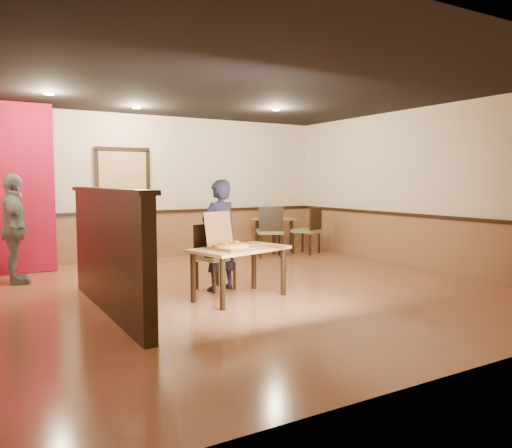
{
  "coord_description": "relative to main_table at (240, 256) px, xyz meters",
  "views": [
    {
      "loc": [
        -3.42,
        -6.01,
        1.53
      ],
      "look_at": [
        0.11,
        0.0,
        0.92
      ],
      "focal_mm": 35.0,
      "sensor_mm": 36.0,
      "label": 1
    }
  ],
  "objects": [
    {
      "name": "floor",
      "position": [
        0.38,
        0.4,
        -0.56
      ],
      "size": [
        7.0,
        7.0,
        0.0
      ],
      "primitive_type": "plane",
      "color": "#AD6643",
      "rests_on": "ground"
    },
    {
      "name": "ceiling",
      "position": [
        0.38,
        0.4,
        2.24
      ],
      "size": [
        7.0,
        7.0,
        0.0
      ],
      "primitive_type": "plane",
      "rotation": [
        3.14,
        0.0,
        0.0
      ],
      "color": "black",
      "rests_on": "wall_back"
    },
    {
      "name": "wall_back",
      "position": [
        0.38,
        3.9,
        0.84
      ],
      "size": [
        7.0,
        0.0,
        7.0
      ],
      "primitive_type": "plane",
      "rotation": [
        1.57,
        0.0,
        0.0
      ],
      "color": "beige",
      "rests_on": "floor"
    },
    {
      "name": "wall_right",
      "position": [
        3.88,
        0.4,
        0.84
      ],
      "size": [
        0.0,
        7.0,
        7.0
      ],
      "primitive_type": "plane",
      "rotation": [
        1.57,
        0.0,
        -1.57
      ],
      "color": "beige",
      "rests_on": "floor"
    },
    {
      "name": "wainscot_back",
      "position": [
        0.38,
        3.87,
        -0.11
      ],
      "size": [
        7.0,
        0.04,
        0.9
      ],
      "primitive_type": "cube",
      "color": "brown",
      "rests_on": "floor"
    },
    {
      "name": "chair_rail_back",
      "position": [
        0.38,
        3.85,
        0.36
      ],
      "size": [
        7.0,
        0.06,
        0.06
      ],
      "primitive_type": "cube",
      "color": "black",
      "rests_on": "wall_back"
    },
    {
      "name": "wainscot_right",
      "position": [
        3.85,
        0.4,
        -0.11
      ],
      "size": [
        0.04,
        7.0,
        0.9
      ],
      "primitive_type": "cube",
      "color": "brown",
      "rests_on": "floor"
    },
    {
      "name": "chair_rail_right",
      "position": [
        3.83,
        0.4,
        0.36
      ],
      "size": [
        0.06,
        7.0,
        0.06
      ],
      "primitive_type": "cube",
      "color": "black",
      "rests_on": "wall_right"
    },
    {
      "name": "back_door",
      "position": [
        -0.42,
        3.86,
        0.49
      ],
      "size": [
        0.9,
        0.06,
        2.1
      ],
      "primitive_type": "cube",
      "color": "tan",
      "rests_on": "wall_back"
    },
    {
      "name": "booth_partition",
      "position": [
        -1.62,
        0.2,
        0.17
      ],
      "size": [
        0.2,
        3.1,
        1.44
      ],
      "color": "black",
      "rests_on": "floor"
    },
    {
      "name": "red_accent_panel",
      "position": [
        -2.52,
        3.4,
        0.84
      ],
      "size": [
        1.6,
        0.2,
        2.78
      ],
      "primitive_type": "cube",
      "color": "#A50B29",
      "rests_on": "floor"
    },
    {
      "name": "spot_a",
      "position": [
        -1.92,
        2.2,
        2.22
      ],
      "size": [
        0.14,
        0.14,
        0.02
      ],
      "primitive_type": "cylinder",
      "color": "beige",
      "rests_on": "ceiling"
    },
    {
      "name": "spot_b",
      "position": [
        -0.42,
        2.9,
        2.22
      ],
      "size": [
        0.14,
        0.14,
        0.02
      ],
      "primitive_type": "cylinder",
      "color": "beige",
      "rests_on": "ceiling"
    },
    {
      "name": "spot_c",
      "position": [
        1.78,
        1.9,
        2.22
      ],
      "size": [
        0.14,
        0.14,
        0.02
      ],
      "primitive_type": "cylinder",
      "color": "beige",
      "rests_on": "ceiling"
    },
    {
      "name": "main_table",
      "position": [
        0.0,
        0.0,
        0.0
      ],
      "size": [
        1.39,
        1.02,
        0.67
      ],
      "rotation": [
        0.0,
        0.0,
        0.27
      ],
      "color": "tan",
      "rests_on": "floor"
    },
    {
      "name": "diner_chair",
      "position": [
        -0.04,
        0.73,
        -0.06
      ],
      "size": [
        0.55,
        0.55,
        0.92
      ],
      "rotation": [
        0.0,
        0.0,
        0.24
      ],
      "color": "olive",
      "rests_on": "floor"
    },
    {
      "name": "side_chair_left",
      "position": [
        2.21,
        2.78,
        -0.0
      ],
      "size": [
        0.68,
        0.68,
        1.02
      ],
      "rotation": [
        0.0,
        0.0,
        2.68
      ],
      "color": "olive",
      "rests_on": "floor"
    },
    {
      "name": "side_chair_right",
      "position": [
        3.17,
        2.79,
        -0.03
      ],
      "size": [
        0.64,
        0.64,
        0.97
      ],
      "rotation": [
        0.0,
        0.0,
        3.57
      ],
      "color": "olive",
      "rests_on": "floor"
    },
    {
      "name": "side_table",
      "position": [
        2.69,
        3.4,
        -0.01
      ],
      "size": [
        0.81,
        0.81,
        0.73
      ],
      "rotation": [
        0.0,
        0.0,
        0.21
      ],
      "color": "tan",
      "rests_on": "floor"
    },
    {
      "name": "diner",
      "position": [
        -0.0,
        0.58,
        0.21
      ],
      "size": [
        0.63,
        0.48,
        1.55
      ],
      "primitive_type": "imported",
      "rotation": [
        0.0,
        0.0,
        3.35
      ],
      "color": "black",
      "rests_on": "floor"
    },
    {
      "name": "passerby",
      "position": [
        -2.42,
        2.53,
        0.25
      ],
      "size": [
        0.49,
        0.99,
        1.63
      ],
      "primitive_type": "imported",
      "rotation": [
        0.0,
        0.0,
        1.47
      ],
      "color": "gray",
      "rests_on": "floor"
    },
    {
      "name": "pizza_box",
      "position": [
        -0.17,
        -0.05,
        0.16
      ],
      "size": [
        0.55,
        0.61,
        0.46
      ],
      "rotation": [
        0.0,
        0.0,
        0.25
      ],
      "color": "brown",
      "rests_on": "main_table"
    },
    {
      "name": "pizza",
      "position": [
        -0.16,
        -0.1,
        0.15
      ],
      "size": [
        0.53,
        0.53,
        0.03
      ],
      "primitive_type": "cylinder",
      "rotation": [
        0.0,
        0.0,
        0.22
      ],
      "color": "gold",
      "rests_on": "pizza_box"
    },
    {
      "name": "napkin_near",
      "position": [
        0.44,
        -0.17,
        0.11
      ],
      "size": [
        0.27,
        0.27,
        0.01
      ],
      "rotation": [
        0.0,
        0.0,
        0.31
      ],
      "color": "red",
      "rests_on": "main_table"
    },
    {
      "name": "napkin_far",
      "position": [
        0.35,
        0.32,
        0.11
      ],
      "size": [
        0.23,
        0.23,
        0.01
      ],
      "rotation": [
        0.0,
        0.0,
        -0.19
      ],
      "color": "red",
      "rests_on": "main_table"
    },
    {
      "name": "condiment",
      "position": [
        2.7,
        3.51,
        0.24
      ],
      "size": [
        0.06,
        0.06,
        0.15
      ],
      "primitive_type": "cylinder",
      "color": "brown",
      "rests_on": "side_table"
    }
  ]
}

